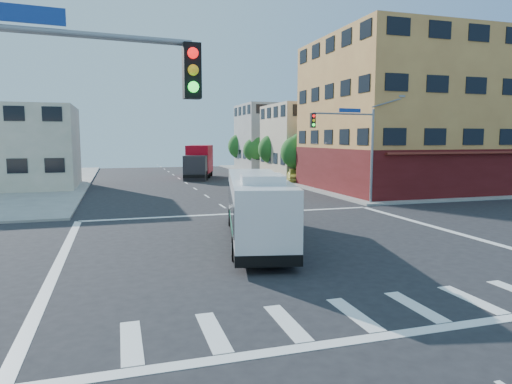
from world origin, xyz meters
name	(u,v)px	position (x,y,z in m)	size (l,w,h in m)	color
ground	(286,247)	(0.00, 0.00, 0.00)	(120.00, 120.00, 0.00)	black
sidewalk_ne	(431,173)	(35.00, 35.00, 0.07)	(50.00, 50.00, 0.15)	gray
corner_building_ne	(415,128)	(19.99, 18.48, 5.89)	(18.10, 15.44, 14.00)	#CF944A
building_east_near	(317,141)	(16.98, 33.98, 4.51)	(12.06, 10.06, 9.00)	#BDB290
building_east_far	(279,138)	(16.98, 47.98, 5.01)	(12.06, 10.06, 10.00)	#989994
building_west	(10,148)	(-17.02, 29.98, 4.01)	(12.06, 10.06, 8.00)	beige
signal_mast_ne	(353,137)	(9.08, 10.62, 4.98)	(7.91, 1.13, 8.07)	gray
street_tree_a	(298,150)	(11.90, 27.92, 3.59)	(3.60, 3.60, 5.53)	#342012
street_tree_b	(274,147)	(11.90, 35.92, 3.75)	(3.80, 3.80, 5.79)	#342012
street_tree_c	(256,148)	(11.90, 43.92, 3.46)	(3.40, 3.40, 5.29)	#342012
street_tree_d	(241,145)	(11.90, 51.92, 3.88)	(4.00, 4.00, 6.03)	#342012
transit_bus	(257,206)	(-0.89, 1.65, 1.66)	(4.89, 11.75, 3.40)	black
box_truck	(199,162)	(2.41, 36.65, 1.95)	(5.07, 9.29, 4.02)	#242328
parked_car	(295,175)	(11.75, 28.30, 0.81)	(1.92, 4.77, 1.63)	#D6CD4D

